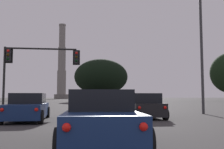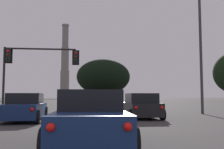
{
  "view_description": "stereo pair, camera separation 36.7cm",
  "coord_description": "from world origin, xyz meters",
  "px_view_note": "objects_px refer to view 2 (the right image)",
  "views": [
    {
      "loc": [
        -0.73,
        -0.85,
        1.25
      ],
      "look_at": [
        2.46,
        24.82,
        3.44
      ],
      "focal_mm": 42.0,
      "sensor_mm": 36.0,
      "label": 1
    },
    {
      "loc": [
        -0.36,
        -0.89,
        1.25
      ],
      "look_at": [
        2.46,
        24.82,
        3.44
      ],
      "focal_mm": 42.0,
      "sensor_mm": 36.0,
      "label": 2
    }
  ],
  "objects_px": {
    "street_lamp": "(195,38)",
    "smokestack": "(65,69)",
    "hatchback_right_lane_front": "(140,107)",
    "traffic_light_overhead_left": "(31,62)",
    "sedan_center_lane_second": "(91,118)",
    "sedan_left_lane_front": "(25,108)"
  },
  "relations": [
    {
      "from": "traffic_light_overhead_left",
      "to": "smokestack",
      "type": "relative_size",
      "value": 0.15
    },
    {
      "from": "sedan_center_lane_second",
      "to": "street_lamp",
      "type": "xyz_separation_m",
      "value": [
        7.96,
        10.86,
        4.89
      ]
    },
    {
      "from": "sedan_left_lane_front",
      "to": "traffic_light_overhead_left",
      "type": "relative_size",
      "value": 0.77
    },
    {
      "from": "smokestack",
      "to": "street_lamp",
      "type": "bearing_deg",
      "value": -81.78
    },
    {
      "from": "traffic_light_overhead_left",
      "to": "smokestack",
      "type": "xyz_separation_m",
      "value": [
        -5.96,
        123.8,
        12.27
      ]
    },
    {
      "from": "hatchback_right_lane_front",
      "to": "sedan_center_lane_second",
      "type": "relative_size",
      "value": 0.87
    },
    {
      "from": "traffic_light_overhead_left",
      "to": "hatchback_right_lane_front",
      "type": "bearing_deg",
      "value": -40.47
    },
    {
      "from": "street_lamp",
      "to": "smokestack",
      "type": "relative_size",
      "value": 0.22
    },
    {
      "from": "smokestack",
      "to": "traffic_light_overhead_left",
      "type": "bearing_deg",
      "value": -87.24
    },
    {
      "from": "hatchback_right_lane_front",
      "to": "smokestack",
      "type": "height_order",
      "value": "smokestack"
    },
    {
      "from": "sedan_left_lane_front",
      "to": "sedan_center_lane_second",
      "type": "distance_m",
      "value": 7.72
    },
    {
      "from": "hatchback_right_lane_front",
      "to": "traffic_light_overhead_left",
      "type": "bearing_deg",
      "value": 138.2
    },
    {
      "from": "sedan_left_lane_front",
      "to": "traffic_light_overhead_left",
      "type": "distance_m",
      "value": 8.09
    },
    {
      "from": "sedan_center_lane_second",
      "to": "traffic_light_overhead_left",
      "type": "relative_size",
      "value": 0.77
    },
    {
      "from": "street_lamp",
      "to": "smokestack",
      "type": "distance_m",
      "value": 128.96
    },
    {
      "from": "hatchback_right_lane_front",
      "to": "smokestack",
      "type": "bearing_deg",
      "value": 94.59
    },
    {
      "from": "sedan_center_lane_second",
      "to": "smokestack",
      "type": "bearing_deg",
      "value": 96.48
    },
    {
      "from": "hatchback_right_lane_front",
      "to": "traffic_light_overhead_left",
      "type": "xyz_separation_m",
      "value": [
        -7.55,
        6.44,
        3.36
      ]
    },
    {
      "from": "hatchback_right_lane_front",
      "to": "sedan_left_lane_front",
      "type": "distance_m",
      "value": 6.43
    },
    {
      "from": "hatchback_right_lane_front",
      "to": "street_lamp",
      "type": "relative_size",
      "value": 0.45
    },
    {
      "from": "sedan_left_lane_front",
      "to": "hatchback_right_lane_front",
      "type": "bearing_deg",
      "value": 5.23
    },
    {
      "from": "sedan_left_lane_front",
      "to": "street_lamp",
      "type": "distance_m",
      "value": 12.85
    }
  ]
}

